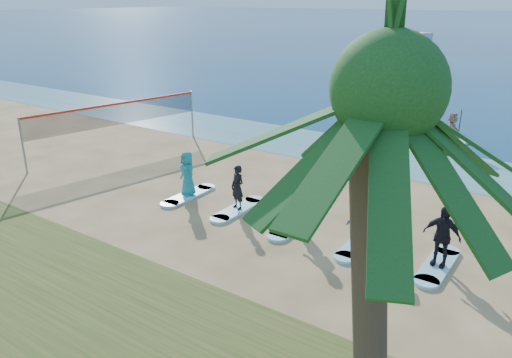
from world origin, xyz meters
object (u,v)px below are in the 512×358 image
Objects in this scene: surfboard_4 at (437,266)px; palm_tree at (388,93)px; surfboard_1 at (238,209)px; student_1 at (237,187)px; surfboard_2 at (294,225)px; paddleboard at (449,146)px; student_2 at (295,199)px; surfboard_0 at (189,195)px; student_3 at (362,220)px; paddleboarder at (452,129)px; student_0 at (188,173)px; volleyball_net at (116,115)px; boat_offshore_a at (409,44)px; surfboard_3 at (360,244)px; student_4 at (442,236)px.

palm_tree is at bearing -84.88° from surfboard_4.
student_1 is (0.00, 0.00, 0.85)m from surfboard_1.
surfboard_2 is (2.36, 0.00, 0.00)m from surfboard_1.
paddleboard is 1.66× the size of student_2.
surfboard_4 is at bearing 95.12° from palm_tree.
student_2 is 4.82m from surfboard_4.
surfboard_1 is 1.37× the size of student_1.
surfboard_0 is 2.51m from student_1.
student_3 is (-2.99, 7.05, -5.24)m from palm_tree.
surfboard_2 is at bearing 148.87° from paddleboarder.
student_0 is 0.78× the size of surfboard_4.
surfboard_1 is 2.54m from student_2.
volleyball_net is 5.20× the size of student_0.
surfboard_3 is at bearing -52.64° from boat_offshore_a.
palm_tree is at bearing -12.24° from student_0.
student_1 is at bearing -92.42° from paddleboard.
student_2 reaches higher than student_0.
paddleboard is 13.01m from surfboard_4.
student_0 is at bearing -174.26° from student_2.
student_1 is at bearing -14.91° from volleyball_net.
student_3 is at bearing -71.67° from paddleboard.
surfboard_1 is at bearing -14.91° from volleyball_net.
surfboard_0 is (-6.48, -12.66, -0.91)m from paddleboarder.
palm_tree is 4.91× the size of student_3.
paddleboarder is 12.71m from surfboard_3.
paddleboard is 1.80× the size of paddleboarder.
surfboard_1 is (-4.11, -12.66, -0.91)m from paddleboarder.
palm_tree is 81.72m from boat_offshore_a.
student_2 is 1.21× the size of student_3.
paddleboard is at bearing 92.75° from surfboard_3.
student_1 is (-7.71, 7.05, -5.19)m from palm_tree.
student_4 is at bearing 169.95° from paddleboarder.
boat_offshore_a is 4.17× the size of surfboard_4.
paddleboarder is (-3.60, 19.72, -5.12)m from palm_tree.
paddleboarder reaches higher than surfboard_4.
student_4 is (7.08, 0.00, 0.09)m from student_1.
student_2 reaches higher than boat_offshore_a.
student_0 is at bearing 129.67° from paddleboarder.
student_2 is (2.36, 0.00, 0.95)m from surfboard_1.
paddleboarder is 13.31m from student_1.
palm_tree is 2.45× the size of paddleboard.
paddleboard is at bearing -49.66° from boat_offshore_a.
volleyball_net is 16.44m from surfboard_4.
volleyball_net is at bearing 160.20° from surfboard_0.
surfboard_1 is 1.23× the size of student_4.
student_3 is at bearing 180.00° from surfboard_4.
surfboard_2 is at bearing -54.41° from boat_offshore_a.
surfboard_2 is at bearing 127.20° from palm_tree.
student_1 is (2.36, 0.00, -0.05)m from student_0.
palm_tree is at bearing -47.06° from student_2.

